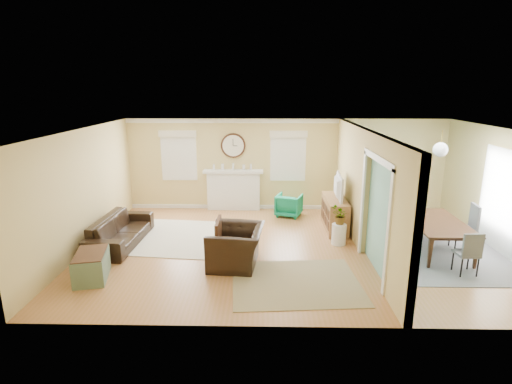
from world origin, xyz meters
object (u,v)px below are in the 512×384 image
(sofa, at_px, (121,230))
(credenza, at_px, (335,214))
(green_chair, at_px, (289,205))
(dining_table, at_px, (437,236))
(eames_chair, at_px, (236,246))

(sofa, relative_size, credenza, 1.53)
(green_chair, bearing_deg, credenza, 153.77)
(credenza, relative_size, dining_table, 0.74)
(credenza, bearing_deg, eames_chair, -137.56)
(eames_chair, relative_size, credenza, 0.83)
(green_chair, xyz_separation_m, dining_table, (3.04, -2.41, 0.04))
(sofa, bearing_deg, dining_table, -90.20)
(green_chair, xyz_separation_m, credenza, (1.07, -1.06, 0.10))
(eames_chair, relative_size, dining_table, 0.61)
(green_chair, bearing_deg, dining_table, 160.16)
(green_chair, relative_size, credenza, 0.47)
(sofa, height_order, dining_table, dining_table)
(eames_chair, bearing_deg, credenza, 137.90)
(eames_chair, height_order, credenza, credenza)
(eames_chair, height_order, green_chair, eames_chair)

